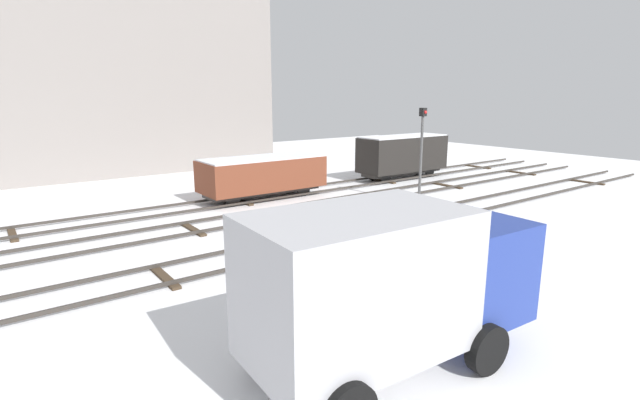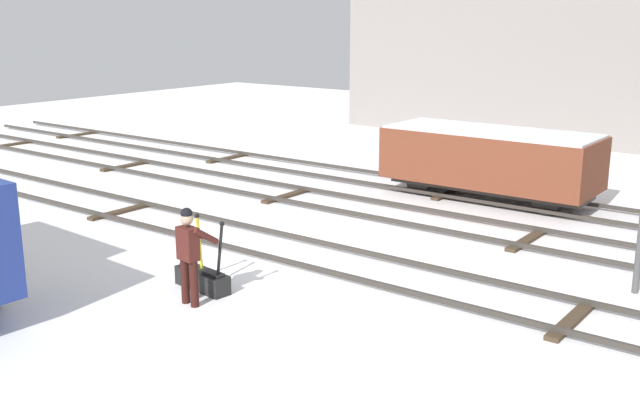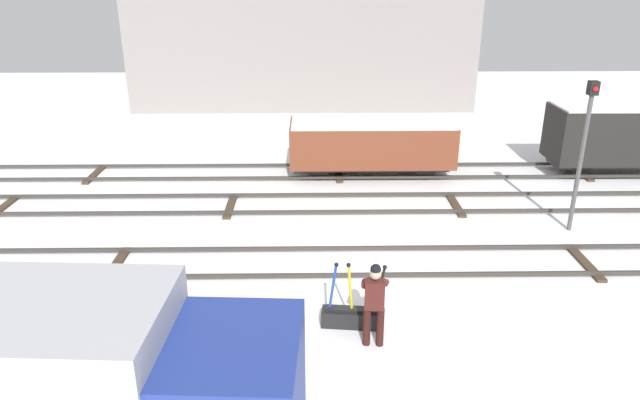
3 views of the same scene
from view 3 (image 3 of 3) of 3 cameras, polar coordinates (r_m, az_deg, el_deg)
The scene contains 10 objects.
ground_plane at distance 14.58m, azimuth 3.11°, elevation -6.46°, with size 60.00×60.00×0.00m, color white.
track_main_line at distance 14.52m, azimuth 3.12°, elevation -6.07°, with size 44.00×1.94×0.18m.
track_siding_near at distance 18.07m, azimuth 2.29°, elevation -0.34°, with size 44.00×1.94×0.18m.
track_siding_far at distance 20.97m, azimuth 1.84°, elevation 2.83°, with size 44.00×1.94×0.18m.
switch_lever_frame at distance 12.18m, azimuth 3.15°, elevation -11.25°, with size 1.31×0.50×1.45m.
rail_worker at distance 11.28m, azimuth 5.38°, elevation -9.72°, with size 0.58×0.71×1.77m.
delivery_truck at distance 8.73m, azimuth -21.69°, elevation -16.80°, with size 5.51×2.70×2.94m.
signal_post at distance 17.14m, azimuth 24.52°, elevation 5.11°, with size 0.24×0.32×4.22m.
freight_car_near_switch at distance 20.74m, azimuth 5.04°, elevation 5.58°, with size 5.73×2.30×1.96m.
freight_car_back_track at distance 23.49m, azimuth 28.16°, elevation 5.65°, with size 5.54×1.97×2.48m.
Camera 3 is at (-0.99, -12.83, 6.84)m, focal length 32.51 mm.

